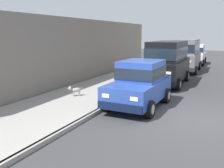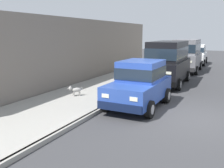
{
  "view_description": "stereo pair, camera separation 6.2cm",
  "coord_description": "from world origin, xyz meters",
  "px_view_note": "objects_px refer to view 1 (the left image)",
  "views": [
    {
      "loc": [
        1.25,
        -9.11,
        2.95
      ],
      "look_at": [
        -3.3,
        0.5,
        0.85
      ],
      "focal_mm": 40.95,
      "sensor_mm": 36.0,
      "label": 1
    },
    {
      "loc": [
        1.31,
        -9.08,
        2.95
      ],
      "look_at": [
        -3.3,
        0.5,
        0.85
      ],
      "focal_mm": 40.95,
      "sensor_mm": 36.0,
      "label": 2
    }
  ],
  "objects_px": {
    "car_blue_hatchback": "(140,83)",
    "dog_grey": "(75,90)",
    "car_black_van": "(167,61)",
    "car_white_sedan": "(195,54)",
    "car_grey_van": "(186,54)"
  },
  "relations": [
    {
      "from": "car_blue_hatchback",
      "to": "car_black_van",
      "type": "relative_size",
      "value": 0.78
    },
    {
      "from": "car_grey_van",
      "to": "car_white_sedan",
      "type": "height_order",
      "value": "car_grey_van"
    },
    {
      "from": "car_white_sedan",
      "to": "dog_grey",
      "type": "xyz_separation_m",
      "value": [
        -3.0,
        -16.61,
        -0.55
      ]
    },
    {
      "from": "car_white_sedan",
      "to": "car_grey_van",
      "type": "bearing_deg",
      "value": -89.68
    },
    {
      "from": "car_blue_hatchback",
      "to": "car_white_sedan",
      "type": "height_order",
      "value": "car_white_sedan"
    },
    {
      "from": "car_white_sedan",
      "to": "car_blue_hatchback",
      "type": "bearing_deg",
      "value": -89.77
    },
    {
      "from": "car_black_van",
      "to": "dog_grey",
      "type": "distance_m",
      "value": 6.17
    },
    {
      "from": "car_black_van",
      "to": "car_white_sedan",
      "type": "relative_size",
      "value": 1.06
    },
    {
      "from": "car_grey_van",
      "to": "car_blue_hatchback",
      "type": "bearing_deg",
      "value": -89.81
    },
    {
      "from": "car_blue_hatchback",
      "to": "dog_grey",
      "type": "xyz_separation_m",
      "value": [
        -3.06,
        -0.12,
        -0.55
      ]
    },
    {
      "from": "dog_grey",
      "to": "car_grey_van",
      "type": "bearing_deg",
      "value": 74.79
    },
    {
      "from": "car_black_van",
      "to": "car_grey_van",
      "type": "bearing_deg",
      "value": 89.22
    },
    {
      "from": "car_blue_hatchback",
      "to": "dog_grey",
      "type": "height_order",
      "value": "car_blue_hatchback"
    },
    {
      "from": "car_black_van",
      "to": "car_blue_hatchback",
      "type": "bearing_deg",
      "value": -88.74
    },
    {
      "from": "car_blue_hatchback",
      "to": "dog_grey",
      "type": "relative_size",
      "value": 6.72
    }
  ]
}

